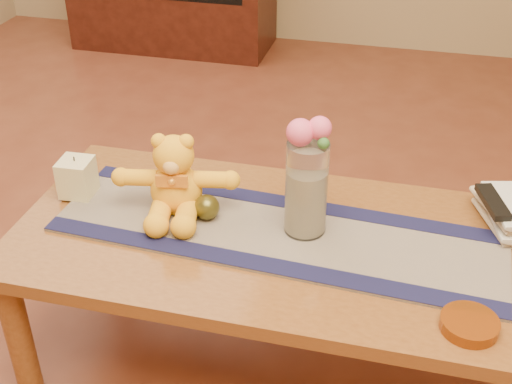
% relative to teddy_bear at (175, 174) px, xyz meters
% --- Properties ---
extents(floor, '(5.50, 5.50, 0.00)m').
position_rel_teddy_bear_xyz_m(floor, '(0.29, -0.05, -0.57)').
color(floor, '#612B1B').
rests_on(floor, ground).
extents(coffee_table_top, '(1.40, 0.70, 0.04)m').
position_rel_teddy_bear_xyz_m(coffee_table_top, '(0.29, -0.05, -0.14)').
color(coffee_table_top, brown).
rests_on(coffee_table_top, floor).
extents(table_leg_fl, '(0.07, 0.07, 0.41)m').
position_rel_teddy_bear_xyz_m(table_leg_fl, '(-0.35, -0.34, -0.36)').
color(table_leg_fl, brown).
rests_on(table_leg_fl, floor).
extents(table_leg_bl, '(0.07, 0.07, 0.41)m').
position_rel_teddy_bear_xyz_m(table_leg_bl, '(-0.35, 0.24, -0.36)').
color(table_leg_bl, brown).
rests_on(table_leg_bl, floor).
extents(table_leg_br, '(0.07, 0.07, 0.41)m').
position_rel_teddy_bear_xyz_m(table_leg_br, '(0.93, 0.24, -0.36)').
color(table_leg_br, brown).
rests_on(table_leg_br, floor).
extents(persian_runner, '(1.22, 0.42, 0.01)m').
position_rel_teddy_bear_xyz_m(persian_runner, '(0.29, -0.04, -0.11)').
color(persian_runner, '#1E1843').
rests_on(persian_runner, coffee_table_top).
extents(runner_border_near, '(1.20, 0.13, 0.00)m').
position_rel_teddy_bear_xyz_m(runner_border_near, '(0.29, -0.19, -0.11)').
color(runner_border_near, '#121338').
rests_on(runner_border_near, persian_runner).
extents(runner_border_far, '(1.20, 0.13, 0.00)m').
position_rel_teddy_bear_xyz_m(runner_border_far, '(0.30, 0.10, -0.11)').
color(runner_border_far, '#121338').
rests_on(runner_border_far, persian_runner).
extents(teddy_bear, '(0.37, 0.33, 0.22)m').
position_rel_teddy_bear_xyz_m(teddy_bear, '(0.00, 0.00, 0.00)').
color(teddy_bear, yellow).
rests_on(teddy_bear, persian_runner).
extents(pillar_candle, '(0.10, 0.10, 0.11)m').
position_rel_teddy_bear_xyz_m(pillar_candle, '(-0.30, 0.00, -0.06)').
color(pillar_candle, beige).
rests_on(pillar_candle, persian_runner).
extents(candle_wick, '(0.00, 0.00, 0.01)m').
position_rel_teddy_bear_xyz_m(candle_wick, '(-0.30, 0.00, 0.00)').
color(candle_wick, black).
rests_on(candle_wick, pillar_candle).
extents(glass_vase, '(0.11, 0.11, 0.26)m').
position_rel_teddy_bear_xyz_m(glass_vase, '(0.36, -0.01, 0.02)').
color(glass_vase, silver).
rests_on(glass_vase, persian_runner).
extents(potpourri_fill, '(0.09, 0.09, 0.18)m').
position_rel_teddy_bear_xyz_m(potpourri_fill, '(0.36, -0.01, -0.02)').
color(potpourri_fill, beige).
rests_on(potpourri_fill, glass_vase).
extents(rose_left, '(0.07, 0.07, 0.07)m').
position_rel_teddy_bear_xyz_m(rose_left, '(0.34, -0.02, 0.18)').
color(rose_left, '#F05485').
rests_on(rose_left, glass_vase).
extents(rose_right, '(0.06, 0.06, 0.06)m').
position_rel_teddy_bear_xyz_m(rose_right, '(0.39, -0.01, 0.19)').
color(rose_right, '#F05485').
rests_on(rose_right, glass_vase).
extents(blue_flower_back, '(0.04, 0.04, 0.04)m').
position_rel_teddy_bear_xyz_m(blue_flower_back, '(0.37, 0.02, 0.18)').
color(blue_flower_back, '#4C4CA5').
rests_on(blue_flower_back, glass_vase).
extents(blue_flower_side, '(0.04, 0.04, 0.04)m').
position_rel_teddy_bear_xyz_m(blue_flower_side, '(0.33, 0.01, 0.17)').
color(blue_flower_side, '#4C4CA5').
rests_on(blue_flower_side, glass_vase).
extents(leaf_sprig, '(0.03, 0.03, 0.03)m').
position_rel_teddy_bear_xyz_m(leaf_sprig, '(0.40, -0.03, 0.17)').
color(leaf_sprig, '#33662D').
rests_on(leaf_sprig, glass_vase).
extents(bronze_ball, '(0.07, 0.07, 0.07)m').
position_rel_teddy_bear_xyz_m(bronze_ball, '(0.10, -0.03, -0.08)').
color(bronze_ball, '#474317').
rests_on(bronze_ball, persian_runner).
extents(book_bottom, '(0.23, 0.27, 0.02)m').
position_rel_teddy_bear_xyz_m(book_bottom, '(0.84, 0.13, -0.11)').
color(book_bottom, beige).
rests_on(book_bottom, coffee_table_top).
extents(book_lower, '(0.21, 0.25, 0.02)m').
position_rel_teddy_bear_xyz_m(book_lower, '(0.85, 0.13, -0.09)').
color(book_lower, beige).
rests_on(book_lower, book_bottom).
extents(book_upper, '(0.24, 0.27, 0.02)m').
position_rel_teddy_bear_xyz_m(book_upper, '(0.83, 0.13, -0.07)').
color(book_upper, beige).
rests_on(book_upper, book_lower).
extents(book_top, '(0.21, 0.26, 0.02)m').
position_rel_teddy_bear_xyz_m(book_top, '(0.84, 0.13, -0.05)').
color(book_top, beige).
rests_on(book_top, book_upper).
extents(tv_remote, '(0.09, 0.17, 0.02)m').
position_rel_teddy_bear_xyz_m(tv_remote, '(0.84, 0.12, -0.03)').
color(tv_remote, black).
rests_on(tv_remote, book_top).
extents(amber_dish, '(0.16, 0.16, 0.03)m').
position_rel_teddy_bear_xyz_m(amber_dish, '(0.79, -0.29, -0.10)').
color(amber_dish, '#BF5914').
rests_on(amber_dish, coffee_table_top).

